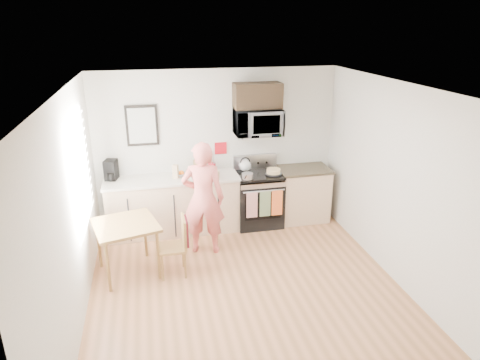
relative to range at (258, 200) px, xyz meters
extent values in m
plane|color=brown|center=(-0.63, -1.98, -0.44)|extent=(4.60, 4.60, 0.00)
cube|color=beige|center=(-0.63, 0.32, 0.86)|extent=(4.00, 0.04, 2.60)
cube|color=beige|center=(-0.63, -4.28, 0.86)|extent=(4.00, 0.04, 2.60)
cube|color=beige|center=(-2.63, -1.98, 0.86)|extent=(0.04, 4.60, 2.60)
cube|color=beige|center=(1.37, -1.98, 0.86)|extent=(0.04, 4.60, 2.60)
cube|color=white|center=(-0.63, -1.98, 2.16)|extent=(4.00, 4.60, 0.04)
cube|color=white|center=(-2.61, -1.18, 1.11)|extent=(0.02, 1.40, 1.50)
cube|color=silver|center=(-2.60, -1.18, 1.11)|extent=(0.01, 1.30, 1.40)
cube|color=tan|center=(-1.43, 0.02, 0.01)|extent=(2.10, 0.60, 0.90)
cube|color=silver|center=(-1.43, 0.02, 0.48)|extent=(2.14, 0.64, 0.04)
cube|color=tan|center=(0.80, 0.02, 0.01)|extent=(0.84, 0.60, 0.90)
cube|color=black|center=(0.80, 0.02, 0.48)|extent=(0.88, 0.64, 0.04)
cube|color=black|center=(0.00, 0.00, -0.05)|extent=(0.76, 0.65, 0.77)
cube|color=black|center=(0.00, -0.32, 0.01)|extent=(0.61, 0.02, 0.45)
cube|color=#ABAAAF|center=(0.00, -0.31, 0.34)|extent=(0.74, 0.02, 0.14)
cylinder|color=#ABAAAF|center=(0.00, -0.36, 0.30)|extent=(0.68, 0.02, 0.02)
cube|color=black|center=(0.00, 0.00, 0.46)|extent=(0.76, 0.65, 0.04)
cube|color=#ABAAAF|center=(0.00, 0.27, 0.60)|extent=(0.76, 0.08, 0.24)
cube|color=beige|center=(-0.20, -0.37, 0.08)|extent=(0.18, 0.02, 0.44)
cube|color=#617850|center=(0.02, -0.37, 0.08)|extent=(0.18, 0.02, 0.44)
cube|color=orange|center=(0.22, -0.37, 0.08)|extent=(0.18, 0.02, 0.44)
imported|color=#ABAAAF|center=(0.00, 0.10, 1.32)|extent=(0.76, 0.51, 0.42)
cube|color=black|center=(0.00, 0.15, 1.74)|extent=(0.76, 0.35, 0.40)
cube|color=black|center=(-1.83, 0.30, 1.31)|extent=(0.50, 0.03, 0.65)
cube|color=beige|center=(-1.83, 0.28, 1.31)|extent=(0.42, 0.01, 0.56)
cube|color=#B50F1B|center=(-0.58, 0.31, 0.86)|extent=(0.20, 0.02, 0.20)
imported|color=#D03E39|center=(-1.03, -0.73, 0.42)|extent=(0.71, 0.55, 1.72)
cube|color=brown|center=(-2.13, -1.12, 0.29)|extent=(0.80, 0.80, 0.04)
cylinder|color=brown|center=(-2.37, -1.52, -0.08)|extent=(0.04, 0.04, 0.71)
cylinder|color=brown|center=(-1.73, -1.35, -0.08)|extent=(0.04, 0.04, 0.71)
cylinder|color=brown|center=(-2.54, -0.88, -0.08)|extent=(0.04, 0.04, 0.71)
cylinder|color=brown|center=(-1.90, -0.71, -0.08)|extent=(0.04, 0.04, 0.71)
cube|color=brown|center=(-1.54, -1.28, -0.03)|extent=(0.36, 0.36, 0.04)
cube|color=brown|center=(-1.37, -1.28, 0.19)|extent=(0.04, 0.35, 0.42)
cube|color=#4E0D12|center=(-1.35, -1.28, 0.20)|extent=(0.06, 0.32, 0.35)
cylinder|color=brown|center=(-1.69, -1.43, -0.24)|extent=(0.03, 0.03, 0.39)
cylinder|color=brown|center=(-1.39, -1.43, -0.24)|extent=(0.03, 0.03, 0.39)
cylinder|color=brown|center=(-1.69, -1.13, -0.24)|extent=(0.03, 0.03, 0.39)
cylinder|color=brown|center=(-1.39, -1.13, -0.24)|extent=(0.03, 0.03, 0.39)
cube|color=brown|center=(-0.99, 0.17, 0.61)|extent=(0.12, 0.15, 0.21)
cylinder|color=#B50F1B|center=(-0.76, 0.15, 0.58)|extent=(0.12, 0.12, 0.16)
imported|color=silver|center=(-1.32, 0.09, 0.53)|extent=(0.23, 0.23, 0.05)
cube|color=tan|center=(-1.37, -0.01, 0.61)|extent=(0.11, 0.11, 0.22)
cube|color=black|center=(-2.36, 0.17, 0.66)|extent=(0.23, 0.25, 0.32)
cylinder|color=black|center=(-2.36, 0.07, 0.58)|extent=(0.12, 0.12, 0.12)
cube|color=tan|center=(-0.86, -0.14, 0.56)|extent=(0.36, 0.28, 0.12)
cylinder|color=black|center=(0.22, -0.11, 0.50)|extent=(0.27, 0.27, 0.01)
cylinder|color=tan|center=(0.22, -0.11, 0.54)|extent=(0.23, 0.23, 0.07)
sphere|color=silver|center=(-0.20, 0.14, 0.59)|extent=(0.19, 0.19, 0.19)
cone|color=silver|center=(-0.20, 0.14, 0.69)|extent=(0.06, 0.06, 0.06)
torus|color=black|center=(-0.20, 0.14, 0.65)|extent=(0.17, 0.02, 0.17)
cylinder|color=#ABAAAF|center=(-0.24, -0.23, 0.53)|extent=(0.18, 0.18, 0.09)
cylinder|color=black|center=(-0.30, -0.35, 0.57)|extent=(0.08, 0.16, 0.02)
camera|label=1|loc=(-1.73, -6.47, 2.86)|focal=32.00mm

